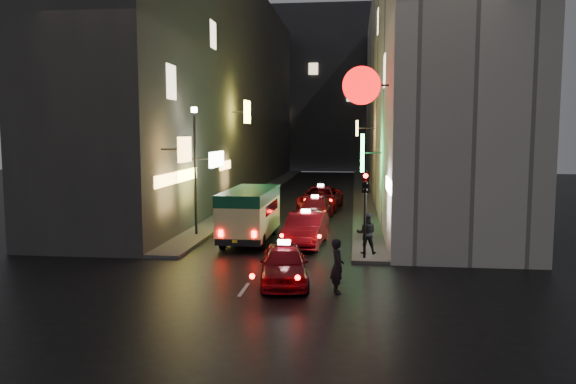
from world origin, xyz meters
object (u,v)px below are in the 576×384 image
at_px(minibus, 250,209).
at_px(pedestrian_crossing, 337,263).
at_px(traffic_light, 365,195).
at_px(taxi_near, 284,261).
at_px(lamp_post, 195,162).

relative_size(minibus, pedestrian_crossing, 2.89).
relative_size(minibus, traffic_light, 1.66).
bearing_deg(minibus, taxi_near, -70.59).
distance_m(taxi_near, traffic_light, 4.89).
bearing_deg(lamp_post, taxi_near, -56.14).
distance_m(pedestrian_crossing, traffic_light, 4.92).
bearing_deg(traffic_light, pedestrian_crossing, -101.77).
bearing_deg(taxi_near, pedestrian_crossing, -28.02).
bearing_deg(traffic_light, minibus, 145.55).
relative_size(pedestrian_crossing, traffic_light, 0.58).
height_order(minibus, lamp_post, lamp_post).
height_order(minibus, traffic_light, traffic_light).
bearing_deg(lamp_post, traffic_light, -28.91).
distance_m(minibus, lamp_post, 3.70).
relative_size(pedestrian_crossing, lamp_post, 0.32).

